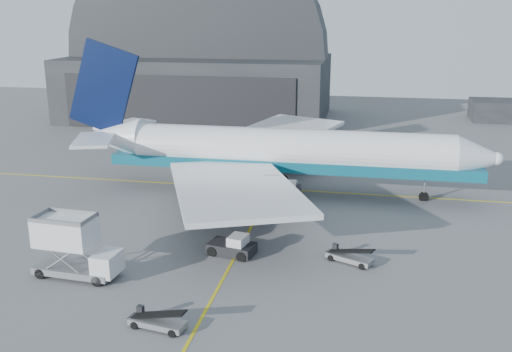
% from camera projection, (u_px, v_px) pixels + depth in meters
% --- Properties ---
extents(ground, '(200.00, 200.00, 0.00)m').
position_uv_depth(ground, '(235.00, 257.00, 49.71)').
color(ground, '#565659').
rests_on(ground, ground).
extents(taxi_lines, '(80.00, 42.12, 0.02)m').
position_uv_depth(taxi_lines, '(261.00, 209.00, 61.65)').
color(taxi_lines, gold).
rests_on(taxi_lines, ground).
extents(hangar, '(50.00, 28.30, 28.00)m').
position_uv_depth(hangar, '(199.00, 69.00, 112.26)').
color(hangar, black).
rests_on(hangar, ground).
extents(distant_bldg_a, '(14.00, 8.00, 4.00)m').
position_uv_depth(distant_bldg_a, '(508.00, 121.00, 110.77)').
color(distant_bldg_a, black).
rests_on(distant_bldg_a, ground).
extents(airliner, '(50.47, 48.94, 17.71)m').
position_uv_depth(airliner, '(274.00, 151.00, 66.10)').
color(airliner, white).
rests_on(airliner, ground).
extents(catering_truck, '(7.23, 3.17, 4.85)m').
position_uv_depth(catering_truck, '(74.00, 248.00, 45.46)').
color(catering_truck, slate).
rests_on(catering_truck, ground).
extents(pushback_tug, '(4.43, 3.12, 1.87)m').
position_uv_depth(pushback_tug, '(233.00, 247.00, 50.04)').
color(pushback_tug, black).
rests_on(pushback_tug, ground).
extents(belt_loader_a, '(4.28, 2.02, 1.60)m').
position_uv_depth(belt_loader_a, '(157.00, 321.00, 38.44)').
color(belt_loader_a, slate).
rests_on(belt_loader_a, ground).
extents(belt_loader_b, '(4.24, 2.90, 1.62)m').
position_uv_depth(belt_loader_b, '(349.00, 257.00, 48.50)').
color(belt_loader_b, slate).
rests_on(belt_loader_b, ground).
extents(traffic_cone, '(0.35, 0.35, 0.50)m').
position_uv_depth(traffic_cone, '(234.00, 221.00, 57.51)').
color(traffic_cone, '#E24A07').
rests_on(traffic_cone, ground).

